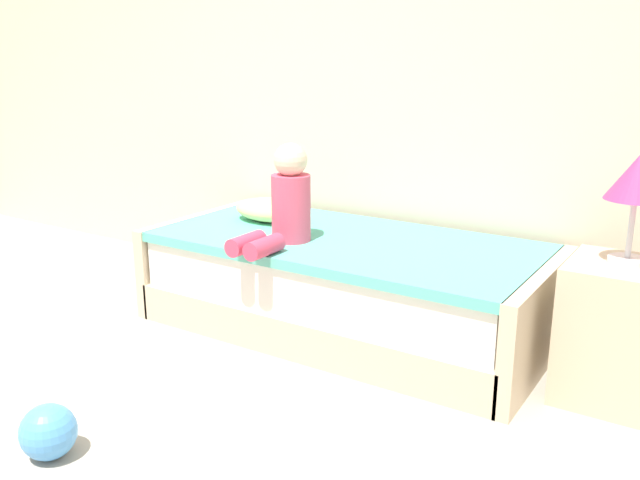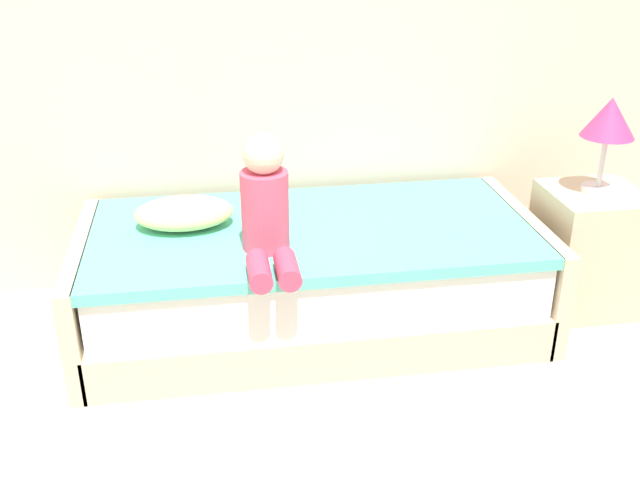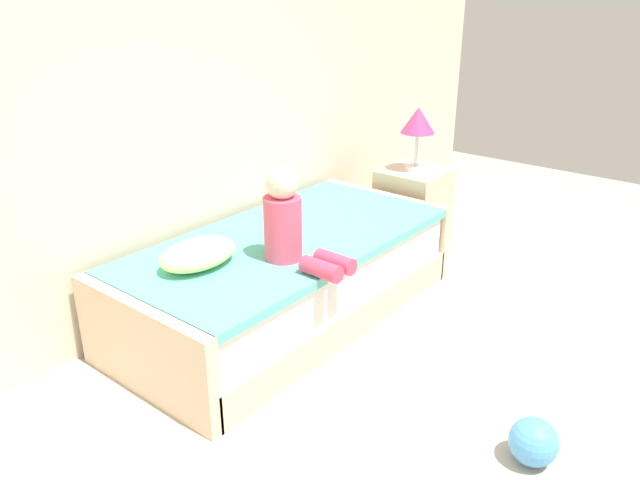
{
  "view_description": "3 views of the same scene",
  "coord_description": "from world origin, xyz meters",
  "px_view_note": "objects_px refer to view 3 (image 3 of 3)",
  "views": [
    {
      "loc": [
        2.23,
        -0.92,
        1.43
      ],
      "look_at": [
        0.52,
        1.75,
        0.55
      ],
      "focal_mm": 37.88,
      "sensor_mm": 36.0,
      "label": 1
    },
    {
      "loc": [
        0.08,
        -1.0,
        1.85
      ],
      "look_at": [
        0.52,
        1.75,
        0.55
      ],
      "focal_mm": 41.17,
      "sensor_mm": 36.0,
      "label": 2
    },
    {
      "loc": [
        -1.92,
        -0.23,
        1.87
      ],
      "look_at": [
        0.52,
        1.75,
        0.55
      ],
      "focal_mm": 34.97,
      "sensor_mm": 36.0,
      "label": 3
    }
  ],
  "objects_px": {
    "bed": "(287,277)",
    "table_lamp": "(418,123)",
    "toy_ball": "(534,442)",
    "child_figure": "(290,224)",
    "pillow": "(198,254)",
    "nightstand": "(413,209)"
  },
  "relations": [
    {
      "from": "table_lamp",
      "to": "nightstand",
      "type": "bearing_deg",
      "value": 0.0
    },
    {
      "from": "table_lamp",
      "to": "child_figure",
      "type": "xyz_separation_m",
      "value": [
        -1.57,
        -0.19,
        -0.23
      ]
    },
    {
      "from": "nightstand",
      "to": "child_figure",
      "type": "height_order",
      "value": "child_figure"
    },
    {
      "from": "child_figure",
      "to": "pillow",
      "type": "distance_m",
      "value": 0.5
    },
    {
      "from": "bed",
      "to": "child_figure",
      "type": "distance_m",
      "value": 0.56
    },
    {
      "from": "nightstand",
      "to": "toy_ball",
      "type": "bearing_deg",
      "value": -135.96
    },
    {
      "from": "table_lamp",
      "to": "pillow",
      "type": "distance_m",
      "value": 1.96
    },
    {
      "from": "toy_ball",
      "to": "table_lamp",
      "type": "bearing_deg",
      "value": 44.04
    },
    {
      "from": "nightstand",
      "to": "toy_ball",
      "type": "xyz_separation_m",
      "value": [
        -1.64,
        -1.59,
        -0.2
      ]
    },
    {
      "from": "toy_ball",
      "to": "bed",
      "type": "bearing_deg",
      "value": 79.86
    },
    {
      "from": "pillow",
      "to": "bed",
      "type": "bearing_deg",
      "value": -10.04
    },
    {
      "from": "table_lamp",
      "to": "toy_ball",
      "type": "height_order",
      "value": "table_lamp"
    },
    {
      "from": "bed",
      "to": "table_lamp",
      "type": "xyz_separation_m",
      "value": [
        1.35,
        -0.04,
        0.69
      ]
    },
    {
      "from": "child_figure",
      "to": "toy_ball",
      "type": "bearing_deg",
      "value": -92.86
    },
    {
      "from": "child_figure",
      "to": "toy_ball",
      "type": "xyz_separation_m",
      "value": [
        -0.07,
        -1.4,
        -0.6
      ]
    },
    {
      "from": "nightstand",
      "to": "table_lamp",
      "type": "xyz_separation_m",
      "value": [
        -0.0,
        0.0,
        0.64
      ]
    },
    {
      "from": "bed",
      "to": "pillow",
      "type": "distance_m",
      "value": 0.66
    },
    {
      "from": "child_figure",
      "to": "pillow",
      "type": "xyz_separation_m",
      "value": [
        -0.34,
        0.33,
        -0.14
      ]
    },
    {
      "from": "bed",
      "to": "table_lamp",
      "type": "bearing_deg",
      "value": -1.61
    },
    {
      "from": "table_lamp",
      "to": "pillow",
      "type": "relative_size",
      "value": 1.02
    },
    {
      "from": "nightstand",
      "to": "table_lamp",
      "type": "bearing_deg",
      "value": 180.0
    },
    {
      "from": "table_lamp",
      "to": "child_figure",
      "type": "height_order",
      "value": "table_lamp"
    }
  ]
}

